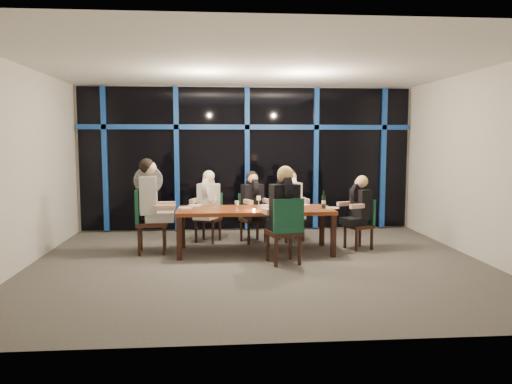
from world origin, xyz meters
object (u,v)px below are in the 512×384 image
at_px(chair_near_mid, 286,227).
at_px(diner_end_right, 359,201).
at_px(chair_end_right, 362,221).
at_px(diner_far_mid, 253,196).
at_px(wine_bottle, 324,202).
at_px(chair_far_left, 210,214).
at_px(water_pitcher, 296,203).
at_px(chair_far_mid, 251,215).
at_px(chair_far_right, 290,213).
at_px(chair_end_left, 146,217).
at_px(dining_table, 255,213).
at_px(diner_far_right, 291,195).
at_px(diner_end_left, 151,192).
at_px(diner_far_left, 208,196).
at_px(diner_near_mid, 284,200).

relative_size(chair_near_mid, diner_end_right, 1.20).
height_order(chair_end_right, diner_far_mid, diner_far_mid).
bearing_deg(chair_near_mid, wine_bottle, -146.94).
xyz_separation_m(chair_far_left, water_pitcher, (1.43, -1.25, 0.35)).
distance_m(chair_far_left, chair_far_mid, 0.78).
distance_m(chair_far_right, chair_end_left, 2.71).
bearing_deg(dining_table, chair_far_left, 126.90).
bearing_deg(chair_end_right, chair_far_right, -147.69).
relative_size(chair_far_left, diner_far_mid, 1.03).
bearing_deg(chair_end_right, diner_far_mid, -132.45).
bearing_deg(diner_end_right, diner_far_right, -148.21).
bearing_deg(diner_far_mid, diner_end_left, -177.77).
bearing_deg(water_pitcher, chair_far_right, 101.64).
relative_size(chair_end_left, diner_end_left, 1.03).
distance_m(diner_far_left, diner_near_mid, 2.10).
relative_size(chair_far_mid, chair_far_right, 0.98).
xyz_separation_m(diner_far_right, diner_end_right, (1.06, -0.79, -0.04)).
xyz_separation_m(chair_end_left, diner_far_left, (1.02, 0.87, 0.26)).
bearing_deg(diner_far_right, chair_near_mid, -114.74).
relative_size(chair_far_right, diner_near_mid, 0.92).
bearing_deg(diner_end_left, diner_far_right, -75.68).
distance_m(diner_far_left, diner_far_right, 1.56).
distance_m(diner_far_mid, diner_near_mid, 1.67).
bearing_deg(diner_end_right, chair_end_right, 90.00).
bearing_deg(chair_far_right, chair_near_mid, -113.74).
bearing_deg(chair_far_left, water_pitcher, -18.06).
bearing_deg(diner_end_left, chair_end_right, -92.97).
relative_size(chair_far_left, diner_near_mid, 0.91).
xyz_separation_m(chair_end_right, diner_far_mid, (-1.86, 0.71, 0.38)).
xyz_separation_m(chair_end_left, diner_far_right, (2.58, 0.81, 0.27)).
bearing_deg(diner_far_left, diner_end_left, -113.96).
height_order(diner_far_right, wine_bottle, diner_far_right).
distance_m(chair_near_mid, diner_far_mid, 1.77).
distance_m(chair_far_mid, chair_near_mid, 1.83).
bearing_deg(chair_end_right, chair_end_left, -110.83).
distance_m(chair_far_mid, diner_far_left, 0.89).
distance_m(dining_table, diner_far_left, 1.27).
relative_size(chair_near_mid, diner_far_mid, 1.17).
relative_size(chair_end_right, chair_near_mid, 0.85).
bearing_deg(diner_end_right, chair_far_right, -150.29).
relative_size(chair_far_mid, chair_near_mid, 0.88).
distance_m(diner_far_mid, diner_far_right, 0.73).
bearing_deg(diner_far_left, chair_end_left, -116.45).
height_order(chair_far_mid, diner_far_right, diner_far_right).
xyz_separation_m(chair_far_right, chair_end_right, (1.15, -0.84, -0.02)).
relative_size(diner_far_left, diner_far_mid, 1.01).
height_order(diner_far_left, wine_bottle, diner_far_left).
relative_size(chair_far_left, chair_end_left, 0.84).
bearing_deg(diner_near_mid, chair_end_right, -161.47).
xyz_separation_m(chair_end_right, diner_far_left, (-2.69, 0.82, 0.38)).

